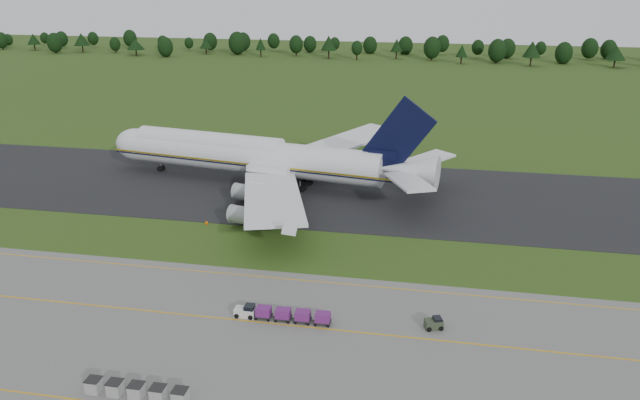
% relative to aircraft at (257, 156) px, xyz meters
% --- Properties ---
extents(ground, '(600.00, 600.00, 0.00)m').
position_rel_aircraft_xyz_m(ground, '(13.24, -30.76, -5.77)').
color(ground, '#2B4615').
rests_on(ground, ground).
extents(apron, '(300.00, 52.00, 0.06)m').
position_rel_aircraft_xyz_m(apron, '(13.24, -64.76, -5.74)').
color(apron, slate).
rests_on(apron, ground).
extents(taxiway, '(300.00, 40.00, 0.08)m').
position_rel_aircraft_xyz_m(taxiway, '(13.24, -2.76, -5.73)').
color(taxiway, black).
rests_on(taxiway, ground).
extents(apron_markings, '(300.00, 30.20, 0.01)m').
position_rel_aircraft_xyz_m(apron_markings, '(13.24, -57.75, -5.71)').
color(apron_markings, orange).
rests_on(apron_markings, apron).
extents(tree_line, '(525.13, 23.22, 11.49)m').
position_rel_aircraft_xyz_m(tree_line, '(10.97, 189.88, 0.39)').
color(tree_line, black).
rests_on(tree_line, ground).
extents(aircraft, '(72.28, 69.28, 20.21)m').
position_rel_aircraft_xyz_m(aircraft, '(0.00, 0.00, 0.00)').
color(aircraft, white).
rests_on(aircraft, ground).
extents(baggage_train, '(12.45, 1.59, 1.53)m').
position_rel_aircraft_xyz_m(baggage_train, '(17.79, -51.67, -4.90)').
color(baggage_train, silver).
rests_on(baggage_train, apron).
extents(utility_cart, '(2.46, 1.92, 1.19)m').
position_rel_aircraft_xyz_m(utility_cart, '(36.84, -50.18, -5.13)').
color(utility_cart, '#303928').
rests_on(utility_cart, apron).
extents(uld_row, '(11.13, 1.53, 1.52)m').
position_rel_aircraft_xyz_m(uld_row, '(6.76, -69.17, -4.95)').
color(uld_row, '#949494').
rests_on(uld_row, apron).
extents(edge_markers, '(9.42, 0.30, 0.60)m').
position_rel_aircraft_xyz_m(edge_markers, '(1.93, -23.54, -5.50)').
color(edge_markers, '#E95D07').
rests_on(edge_markers, ground).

